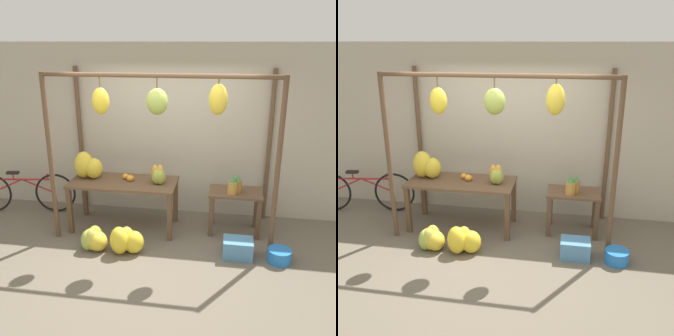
{
  "view_description": "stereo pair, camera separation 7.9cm",
  "coord_description": "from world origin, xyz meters",
  "views": [
    {
      "loc": [
        0.87,
        -4.38,
        2.81
      ],
      "look_at": [
        0.05,
        0.81,
        1.02
      ],
      "focal_mm": 40.0,
      "sensor_mm": 36.0,
      "label": 1
    },
    {
      "loc": [
        0.95,
        -4.36,
        2.81
      ],
      "look_at": [
        0.05,
        0.81,
        1.02
      ],
      "focal_mm": 40.0,
      "sensor_mm": 36.0,
      "label": 2
    }
  ],
  "objects": [
    {
      "name": "papaya_pile",
      "position": [
        -0.1,
        0.8,
        0.9
      ],
      "size": [
        0.29,
        0.26,
        0.29
      ],
      "color": "gold",
      "rests_on": "display_table_main"
    },
    {
      "name": "parked_bicycle",
      "position": [
        -2.5,
        1.07,
        0.36
      ],
      "size": [
        1.78,
        0.3,
        0.73
      ],
      "color": "black",
      "rests_on": "ground_plane"
    },
    {
      "name": "ground_plane",
      "position": [
        0.0,
        0.0,
        0.0
      ],
      "size": [
        20.0,
        20.0,
        0.0
      ],
      "primitive_type": "plane",
      "color": "#665B4C"
    },
    {
      "name": "banana_pile_on_table",
      "position": [
        -1.22,
        0.87,
        0.96
      ],
      "size": [
        0.54,
        0.39,
        0.42
      ],
      "color": "gold",
      "rests_on": "display_table_main"
    },
    {
      "name": "pineapple_cluster",
      "position": [
        1.04,
        0.83,
        0.8
      ],
      "size": [
        0.21,
        0.18,
        0.3
      ],
      "color": "olive",
      "rests_on": "display_table_side"
    },
    {
      "name": "banana_pile_ground_left",
      "position": [
        -0.9,
        0.07,
        0.16
      ],
      "size": [
        0.47,
        0.4,
        0.34
      ],
      "color": "gold",
      "rests_on": "ground_plane"
    },
    {
      "name": "stall_awning",
      "position": [
        0.01,
        0.57,
        1.76
      ],
      "size": [
        3.19,
        1.29,
        2.43
      ],
      "color": "brown",
      "rests_on": "ground_plane"
    },
    {
      "name": "display_table_main",
      "position": [
        -0.64,
        0.81,
        0.66
      ],
      "size": [
        1.63,
        0.73,
        0.77
      ],
      "color": "brown",
      "rests_on": "ground_plane"
    },
    {
      "name": "orange_pile",
      "position": [
        -0.56,
        0.86,
        0.82
      ],
      "size": [
        0.2,
        0.17,
        0.09
      ],
      "color": "orange",
      "rests_on": "display_table_main"
    },
    {
      "name": "display_table_side",
      "position": [
        1.06,
        0.92,
        0.5
      ],
      "size": [
        0.79,
        0.5,
        0.67
      ],
      "color": "brown",
      "rests_on": "ground_plane"
    },
    {
      "name": "blue_bucket",
      "position": [
        1.66,
        0.15,
        0.09
      ],
      "size": [
        0.31,
        0.31,
        0.18
      ],
      "color": "blue",
      "rests_on": "ground_plane"
    },
    {
      "name": "banana_pile_ground_right",
      "position": [
        -0.42,
        0.06,
        0.18
      ],
      "size": [
        0.53,
        0.43,
        0.4
      ],
      "color": "yellow",
      "rests_on": "ground_plane"
    },
    {
      "name": "shop_wall_back",
      "position": [
        0.0,
        1.56,
        1.4
      ],
      "size": [
        8.0,
        0.08,
        2.8
      ],
      "color": "#B2A893",
      "rests_on": "ground_plane"
    },
    {
      "name": "fruit_crate_white",
      "position": [
        1.11,
        0.19,
        0.13
      ],
      "size": [
        0.4,
        0.29,
        0.26
      ],
      "color": "#4C84B2",
      "rests_on": "ground_plane"
    }
  ]
}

